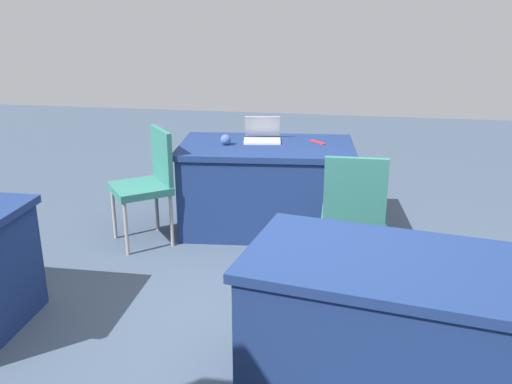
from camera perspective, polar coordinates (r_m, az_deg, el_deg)
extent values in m
plane|color=#3D4C60|center=(3.51, 1.81, -14.68)|extent=(14.40, 14.40, 0.00)
cube|color=navy|center=(4.85, 1.09, 4.57)|extent=(1.58, 1.01, 0.05)
cube|color=navy|center=(4.96, 1.06, 0.26)|extent=(1.52, 0.97, 0.72)
cube|color=navy|center=(2.78, 15.81, -7.38)|extent=(1.73, 1.08, 0.05)
cube|color=navy|center=(2.97, 15.14, -14.08)|extent=(1.66, 1.04, 0.72)
cylinder|color=#9E9993|center=(4.33, 7.10, -4.55)|extent=(0.03, 0.03, 0.46)
cylinder|color=#9E9993|center=(4.34, 12.13, -4.79)|extent=(0.03, 0.03, 0.46)
cylinder|color=#9E9993|center=(3.99, 6.91, -6.70)|extent=(0.03, 0.03, 0.46)
cylinder|color=#9E9993|center=(4.00, 12.39, -6.95)|extent=(0.03, 0.03, 0.46)
cube|color=#2D7066|center=(4.06, 9.83, -2.36)|extent=(0.45, 0.45, 0.06)
cube|color=#2D7066|center=(3.79, 10.08, 0.16)|extent=(0.42, 0.05, 0.45)
cylinder|color=#9E9993|center=(4.58, -13.07, -3.68)|extent=(0.03, 0.03, 0.45)
cylinder|color=#9E9993|center=(4.93, -14.26, -2.16)|extent=(0.03, 0.03, 0.45)
cylinder|color=#9E9993|center=(4.68, -8.60, -2.90)|extent=(0.03, 0.03, 0.45)
cylinder|color=#9E9993|center=(5.02, -10.07, -1.47)|extent=(0.03, 0.03, 0.45)
cube|color=#2D7066|center=(4.71, -11.70, 0.35)|extent=(0.62, 0.62, 0.06)
cube|color=#2D7066|center=(4.70, -9.57, 3.67)|extent=(0.29, 0.36, 0.45)
cube|color=silver|center=(4.94, 0.64, 5.21)|extent=(0.35, 0.27, 0.02)
cube|color=#B7B7BC|center=(5.05, 0.65, 6.72)|extent=(0.32, 0.12, 0.19)
sphere|color=#3F5999|center=(4.83, -3.09, 5.34)|extent=(0.09, 0.09, 0.09)
cube|color=red|center=(4.94, 6.32, 5.06)|extent=(0.15, 0.15, 0.01)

